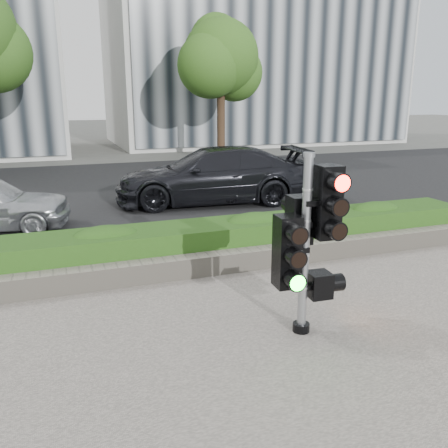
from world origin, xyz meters
The scene contains 9 objects.
ground centered at (0.00, 0.00, 0.00)m, with size 120.00×120.00×0.00m, color #51514C.
road centered at (0.00, 10.00, 0.01)m, with size 60.00×13.00×0.02m, color black.
curb centered at (0.00, 3.15, 0.06)m, with size 60.00×0.25×0.12m, color gray.
stone_wall centered at (0.00, 1.90, 0.20)m, with size 12.00×0.32×0.34m, color gray.
hedge centered at (0.00, 2.55, 0.37)m, with size 12.00×1.00×0.68m, color #3F7F27.
building_right centered at (11.00, 25.00, 6.00)m, with size 18.00×10.00×12.00m, color #B7B7B2.
tree_right centered at (5.48, 15.55, 4.48)m, with size 4.10×3.58×6.53m.
traffic_signal centered at (0.88, -0.41, 1.28)m, with size 0.79×0.59×2.26m.
car_dark centered at (2.24, 7.20, 0.79)m, with size 2.16×5.32×1.54m, color black.
Camera 1 is at (-1.95, -5.23, 2.91)m, focal length 38.00 mm.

